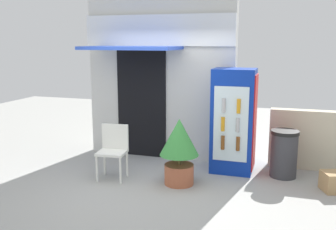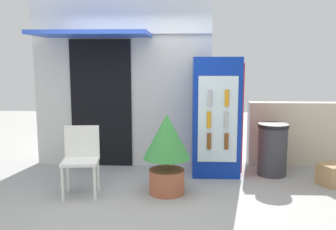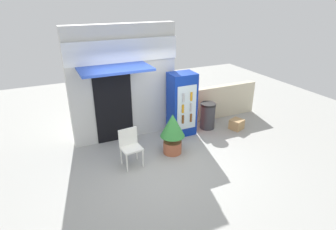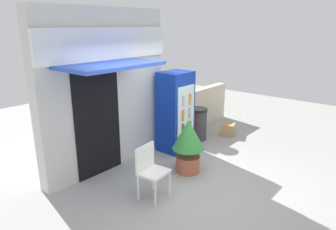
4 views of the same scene
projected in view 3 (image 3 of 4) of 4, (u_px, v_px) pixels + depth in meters
The scene contains 8 objects.
ground at pixel (158, 163), 6.80m from camera, with size 16.00×16.00×0.00m, color #A3A39E.
storefront_building at pixel (123, 82), 7.44m from camera, with size 2.93×1.26×3.13m.
drink_cooler at pixel (182, 104), 7.90m from camera, with size 0.74×0.63×1.82m.
plastic_chair at pixel (130, 144), 6.55m from camera, with size 0.50×0.45×0.91m.
potted_plant_near_shop at pixel (173, 131), 6.98m from camera, with size 0.63×0.63×1.08m.
trash_bin at pixel (208, 116), 8.41m from camera, with size 0.46×0.46×0.81m.
stone_boundary_wall at pixel (222, 101), 9.21m from camera, with size 2.42×0.23×1.07m, color beige.
cardboard_box at pixel (237, 124), 8.45m from camera, with size 0.37×0.34×0.30m, color tan.
Camera 3 is at (-2.18, -5.34, 3.78)m, focal length 29.67 mm.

